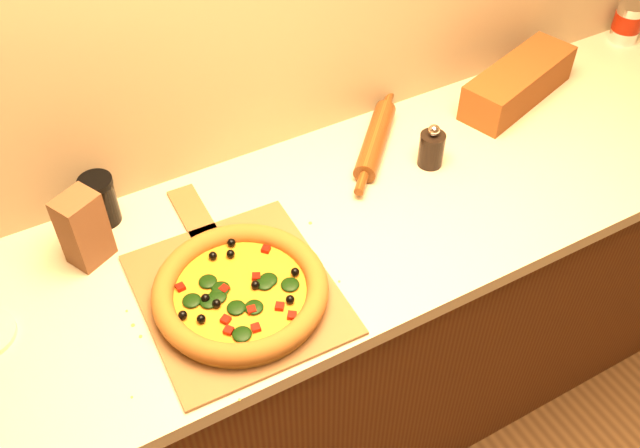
{
  "coord_description": "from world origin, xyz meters",
  "views": [
    {
      "loc": [
        -0.56,
        0.38,
        2.11
      ],
      "look_at": [
        -0.01,
        1.38,
        0.96
      ],
      "focal_mm": 40.0,
      "sensor_mm": 36.0,
      "label": 1
    }
  ],
  "objects_px": {
    "coffee_canister": "(627,22)",
    "pizza_peel": "(235,288)",
    "dark_jar": "(100,200)",
    "pizza": "(241,291)",
    "rolling_pin": "(375,140)",
    "pepper_grinder": "(431,148)"
  },
  "relations": [
    {
      "from": "pizza",
      "to": "rolling_pin",
      "type": "bearing_deg",
      "value": 29.67
    },
    {
      "from": "pizza_peel",
      "to": "dark_jar",
      "type": "bearing_deg",
      "value": 119.34
    },
    {
      "from": "pizza_peel",
      "to": "coffee_canister",
      "type": "xyz_separation_m",
      "value": [
        1.52,
        0.34,
        0.06
      ]
    },
    {
      "from": "coffee_canister",
      "to": "pizza_peel",
      "type": "bearing_deg",
      "value": -167.23
    },
    {
      "from": "dark_jar",
      "to": "coffee_canister",
      "type": "bearing_deg",
      "value": -0.16
    },
    {
      "from": "pepper_grinder",
      "to": "coffee_canister",
      "type": "distance_m",
      "value": 0.92
    },
    {
      "from": "pizza_peel",
      "to": "coffee_canister",
      "type": "relative_size",
      "value": 5.01
    },
    {
      "from": "pizza",
      "to": "coffee_canister",
      "type": "relative_size",
      "value": 3.1
    },
    {
      "from": "pizza_peel",
      "to": "dark_jar",
      "type": "relative_size",
      "value": 4.72
    },
    {
      "from": "pepper_grinder",
      "to": "dark_jar",
      "type": "bearing_deg",
      "value": 165.55
    },
    {
      "from": "pepper_grinder",
      "to": "pizza_peel",
      "type": "bearing_deg",
      "value": -167.15
    },
    {
      "from": "rolling_pin",
      "to": "pepper_grinder",
      "type": "bearing_deg",
      "value": -52.77
    },
    {
      "from": "pizza_peel",
      "to": "pepper_grinder",
      "type": "height_order",
      "value": "pepper_grinder"
    },
    {
      "from": "pepper_grinder",
      "to": "dark_jar",
      "type": "relative_size",
      "value": 0.96
    },
    {
      "from": "pizza",
      "to": "dark_jar",
      "type": "distance_m",
      "value": 0.43
    },
    {
      "from": "coffee_canister",
      "to": "pepper_grinder",
      "type": "bearing_deg",
      "value": -167.28
    },
    {
      "from": "pizza_peel",
      "to": "dark_jar",
      "type": "xyz_separation_m",
      "value": [
        -0.18,
        0.35,
        0.06
      ]
    },
    {
      "from": "pizza_peel",
      "to": "pepper_grinder",
      "type": "bearing_deg",
      "value": 14.52
    },
    {
      "from": "pepper_grinder",
      "to": "rolling_pin",
      "type": "height_order",
      "value": "pepper_grinder"
    },
    {
      "from": "rolling_pin",
      "to": "dark_jar",
      "type": "bearing_deg",
      "value": 173.14
    },
    {
      "from": "pizza",
      "to": "coffee_canister",
      "type": "distance_m",
      "value": 1.56
    },
    {
      "from": "pizza_peel",
      "to": "pizza",
      "type": "height_order",
      "value": "pizza"
    }
  ]
}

